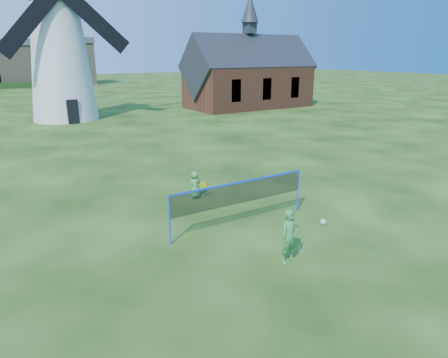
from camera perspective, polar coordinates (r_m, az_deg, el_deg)
The scene contains 7 objects.
ground at distance 13.42m, azimuth 0.42°, elevation -6.80°, with size 220.00×220.00×0.00m, color black.
windmill at distance 37.68m, azimuth -22.01°, elevation 16.18°, with size 10.59×5.34×15.60m.
chapel at distance 44.11m, azimuth 3.49°, elevation 14.09°, with size 13.24×6.42×11.20m.
badminton_net at distance 13.13m, azimuth 2.26°, elevation -2.03°, with size 5.05×0.05×1.55m.
player_girl at distance 11.17m, azimuth 9.18°, elevation -7.93°, with size 0.70×0.38×1.51m.
player_boy at distance 15.99m, azimuth -4.07°, elevation -0.79°, with size 0.64×0.43×1.08m.
play_ball at distance 13.97m, azimuth 13.71°, elevation -5.84°, with size 0.22×0.22×0.22m, color green.
Camera 1 is at (-6.62, -10.33, 5.44)m, focal length 32.69 mm.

